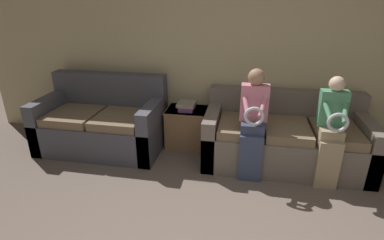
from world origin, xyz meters
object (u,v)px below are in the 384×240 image
couch_side (103,124)px  child_left_seated (253,120)px  couch_main (284,139)px  child_right_seated (331,128)px  book_stack (187,106)px  side_shelf (187,127)px

couch_side → child_left_seated: bearing=-9.9°
couch_main → couch_side: (-2.44, -0.03, 0.03)m
child_right_seated → book_stack: bearing=160.3°
couch_main → book_stack: bearing=170.4°
child_left_seated → side_shelf: child_left_seated is taller
side_shelf → book_stack: (-0.00, 0.01, 0.31)m
book_stack → side_shelf: bearing=-81.1°
side_shelf → couch_side: bearing=-167.9°
couch_main → side_shelf: bearing=170.8°
child_left_seated → side_shelf: size_ratio=2.24×
couch_main → book_stack: 1.35m
couch_side → child_right_seated: size_ratio=1.35×
child_left_seated → book_stack: bearing=145.5°
couch_main → child_left_seated: (-0.41, -0.39, 0.38)m
side_shelf → book_stack: book_stack is taller
child_right_seated → side_shelf: size_ratio=2.15×
couch_side → book_stack: couch_side is taller
child_left_seated → child_right_seated: 0.83m
couch_side → child_right_seated: 2.89m
child_right_seated → book_stack: (-1.71, 0.61, -0.07)m
couch_side → child_right_seated: (2.85, -0.36, 0.32)m
couch_main → child_right_seated: bearing=-43.5°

